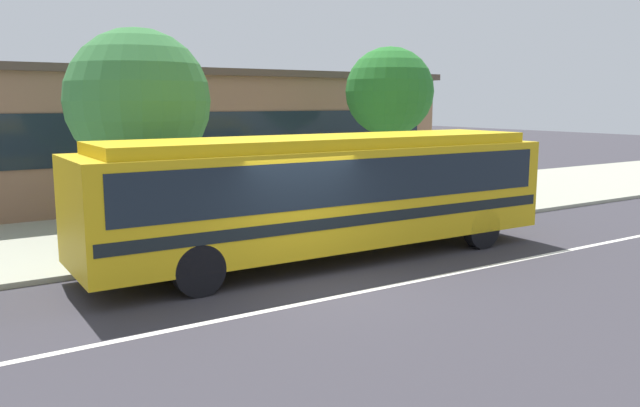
# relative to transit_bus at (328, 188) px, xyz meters

# --- Properties ---
(ground_plane) EXTENTS (120.00, 120.00, 0.00)m
(ground_plane) POSITION_rel_transit_bus_xyz_m (-1.46, -1.73, -1.64)
(ground_plane) COLOR #36333A
(sidewalk_slab) EXTENTS (60.00, 8.00, 0.12)m
(sidewalk_slab) POSITION_rel_transit_bus_xyz_m (-1.46, 5.35, -1.58)
(sidewalk_slab) COLOR #9FA08C
(sidewalk_slab) RESTS_ON ground_plane
(lane_stripe_center) EXTENTS (56.00, 0.16, 0.01)m
(lane_stripe_center) POSITION_rel_transit_bus_xyz_m (-1.46, -2.53, -1.64)
(lane_stripe_center) COLOR silver
(lane_stripe_center) RESTS_ON ground_plane
(transit_bus) EXTENTS (11.26, 2.75, 2.83)m
(transit_bus) POSITION_rel_transit_bus_xyz_m (0.00, 0.00, 0.00)
(transit_bus) COLOR gold
(transit_bus) RESTS_ON ground_plane
(pedestrian_waiting_near_sign) EXTENTS (0.42, 0.42, 1.67)m
(pedestrian_waiting_near_sign) POSITION_rel_transit_bus_xyz_m (0.97, 1.82, -0.55)
(pedestrian_waiting_near_sign) COLOR #745F4F
(pedestrian_waiting_near_sign) RESTS_ON sidewalk_slab
(bus_stop_sign) EXTENTS (0.08, 0.44, 2.63)m
(bus_stop_sign) POSITION_rel_transit_bus_xyz_m (3.61, 1.99, 0.15)
(bus_stop_sign) COLOR gray
(bus_stop_sign) RESTS_ON sidewalk_slab
(street_tree_near_stop) EXTENTS (3.67, 3.67, 5.32)m
(street_tree_near_stop) POSITION_rel_transit_bus_xyz_m (-2.91, 4.35, 1.96)
(street_tree_near_stop) COLOR brown
(street_tree_near_stop) RESTS_ON sidewalk_slab
(street_tree_mid_block) EXTENTS (2.94, 2.94, 5.27)m
(street_tree_mid_block) POSITION_rel_transit_bus_xyz_m (5.70, 4.83, 2.25)
(street_tree_mid_block) COLOR brown
(street_tree_mid_block) RESTS_ON sidewalk_slab
(station_building) EXTENTS (21.98, 7.38, 4.70)m
(station_building) POSITION_rel_transit_bus_xyz_m (-0.11, 11.56, 0.71)
(station_building) COLOR #87624C
(station_building) RESTS_ON ground_plane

